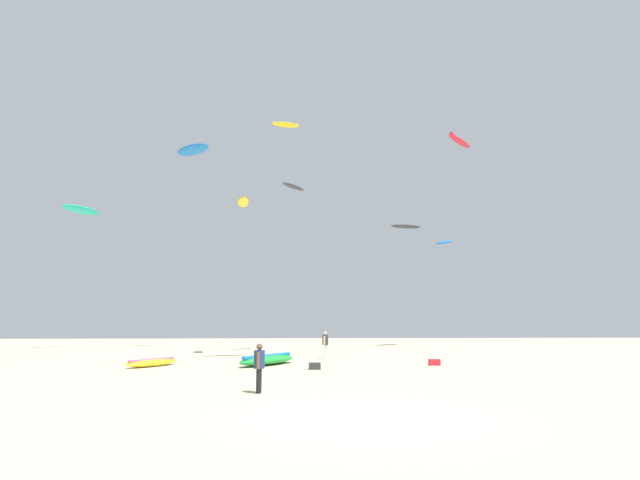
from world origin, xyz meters
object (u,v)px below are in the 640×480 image
cooler_box (434,362)px  kite_aloft_0 (243,202)px  person_foreground (259,364)px  kite_aloft_4 (459,141)px  kite_aloft_1 (293,187)px  kite_aloft_2 (444,242)px  kite_grounded_mid (268,360)px  kite_aloft_5 (193,150)px  kite_grounded_near (152,363)px  kite_aloft_6 (81,210)px  kite_aloft_7 (406,226)px  kite_aloft_8 (286,125)px  gear_bag (315,366)px  person_midground (325,343)px

cooler_box → kite_aloft_0: (-11.03, 9.16, 10.61)m
person_foreground → kite_aloft_4: (16.70, 28.05, 18.19)m
kite_aloft_0 → kite_aloft_1: (3.63, 3.82, 2.27)m
kite_aloft_4 → kite_aloft_1: bearing=-162.0°
kite_aloft_2 → kite_aloft_4: 11.61m
kite_grounded_mid → kite_aloft_5: bearing=113.9°
kite_grounded_near → kite_aloft_1: bearing=60.8°
person_foreground → kite_grounded_mid: 10.78m
kite_grounded_mid → kite_aloft_6: (-17.21, 16.90, 11.66)m
kite_aloft_7 → kite_aloft_2: bearing=-25.7°
kite_aloft_6 → kite_aloft_7: 32.67m
kite_grounded_mid → kite_aloft_8: 32.27m
gear_bag → kite_aloft_8: (-1.91, 25.91, 22.58)m
kite_aloft_2 → kite_aloft_7: (-3.71, 1.79, 2.04)m
kite_aloft_4 → kite_aloft_8: kite_aloft_8 is taller
kite_aloft_0 → kite_aloft_5: size_ratio=0.74×
cooler_box → kite_aloft_8: size_ratio=0.19×
kite_aloft_0 → kite_aloft_4: bearing=24.8°
cooler_box → kite_aloft_7: (5.13, 27.82, 12.57)m
kite_aloft_7 → kite_aloft_4: bearing=-72.4°
kite_grounded_near → person_foreground: bearing=-59.3°
gear_bag → kite_aloft_8: bearing=94.2°
cooler_box → kite_aloft_1: bearing=119.7°
kite_grounded_mid → kite_aloft_6: bearing=135.5°
kite_aloft_6 → person_midground: bearing=-30.6°
kite_aloft_6 → kite_aloft_8: 21.63m
kite_aloft_2 → kite_aloft_8: (-17.09, -2.11, 12.04)m
gear_bag → kite_aloft_0: bearing=112.8°
kite_aloft_2 → kite_aloft_5: size_ratio=0.57×
kite_aloft_1 → kite_aloft_6: bearing=165.8°
person_midground → kite_grounded_mid: size_ratio=0.35×
person_foreground → kite_aloft_2: (17.32, 36.04, 9.79)m
kite_aloft_6 → person_foreground: bearing=-57.8°
kite_aloft_0 → kite_aloft_1: size_ratio=1.06×
kite_aloft_1 → kite_aloft_5: bearing=147.7°
kite_grounded_near → kite_aloft_6: kite_aloft_6 is taller
kite_aloft_0 → kite_aloft_7: size_ratio=0.79×
gear_bag → kite_aloft_8: kite_aloft_8 is taller
kite_aloft_5 → kite_aloft_6: kite_aloft_5 is taller
kite_aloft_6 → gear_bag: bearing=-45.1°
kite_grounded_near → kite_aloft_0: size_ratio=1.17×
cooler_box → kite_aloft_5: kite_aloft_5 is taller
kite_aloft_1 → kite_aloft_2: size_ratio=1.23×
kite_aloft_5 → kite_aloft_7: size_ratio=1.07×
kite_aloft_0 → kite_aloft_8: bearing=79.3°
person_foreground → person_midground: person_midground is taller
kite_aloft_1 → kite_aloft_4: (15.62, 5.08, 6.06)m
kite_grounded_near → kite_aloft_0: (3.50, 8.97, 10.58)m
kite_grounded_near → kite_aloft_4: (22.76, 17.86, 18.90)m
kite_aloft_5 → kite_grounded_mid: bearing=-66.1°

